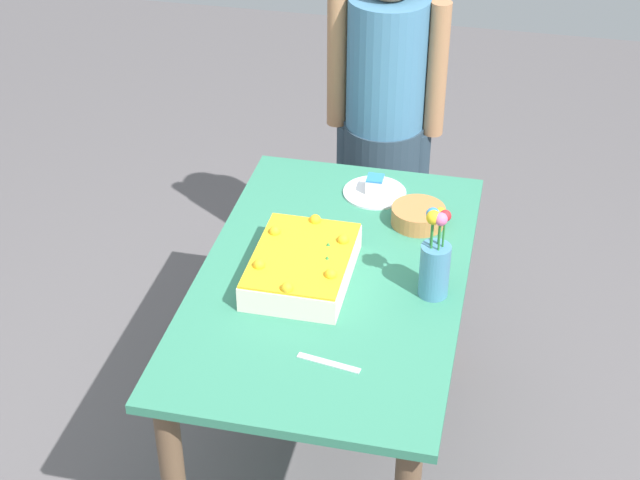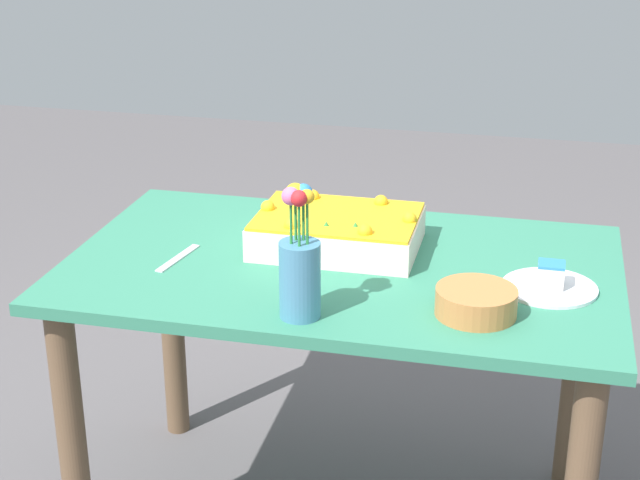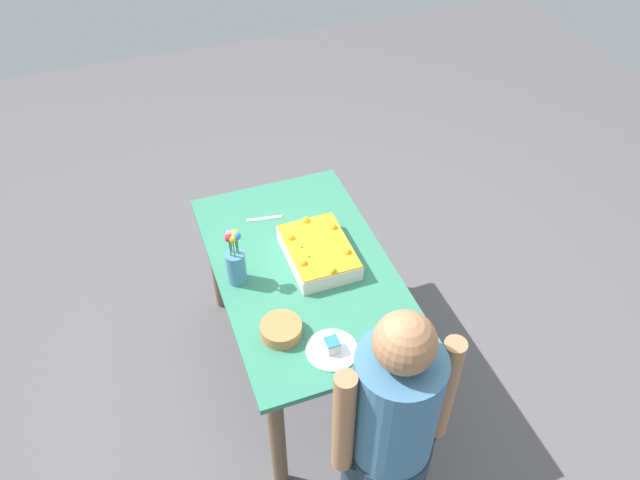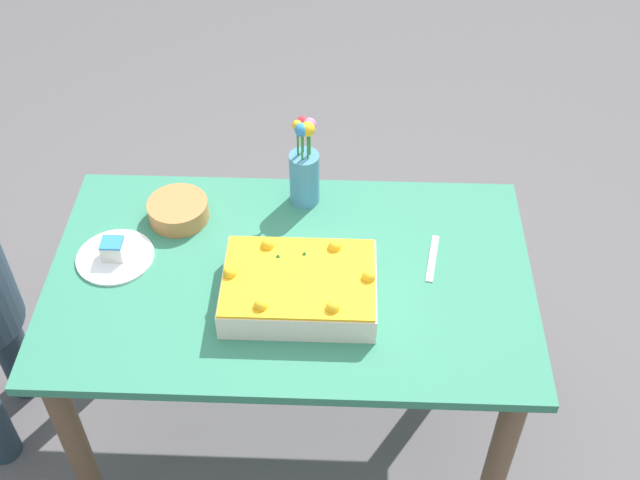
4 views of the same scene
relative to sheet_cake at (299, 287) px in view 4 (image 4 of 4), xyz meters
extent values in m
plane|color=#5C5759|center=(0.03, -0.09, -0.82)|extent=(8.00, 8.00, 0.00)
cube|color=#337D60|center=(0.03, -0.09, -0.06)|extent=(1.34, 0.81, 0.03)
cylinder|color=brown|center=(-0.57, -0.42, -0.45)|extent=(0.07, 0.07, 0.74)
cylinder|color=brown|center=(0.63, -0.42, -0.45)|extent=(0.07, 0.07, 0.74)
cylinder|color=brown|center=(-0.57, 0.24, -0.45)|extent=(0.07, 0.07, 0.74)
cylinder|color=brown|center=(0.63, 0.24, -0.45)|extent=(0.07, 0.07, 0.74)
cube|color=#FCE0CF|center=(0.00, 0.00, -0.01)|extent=(0.41, 0.29, 0.08)
cube|color=yellow|center=(0.00, 0.00, 0.04)|extent=(0.40, 0.29, 0.01)
sphere|color=yellow|center=(0.18, 0.00, 0.05)|extent=(0.04, 0.04, 0.04)
sphere|color=yellow|center=(0.09, 0.11, 0.05)|extent=(0.04, 0.04, 0.04)
sphere|color=yellow|center=(-0.09, 0.11, 0.05)|extent=(0.04, 0.04, 0.04)
sphere|color=yellow|center=(-0.18, 0.00, 0.05)|extent=(0.04, 0.04, 0.04)
sphere|color=yellow|center=(-0.09, -0.11, 0.05)|extent=(0.04, 0.04, 0.04)
sphere|color=yellow|center=(0.09, -0.11, 0.05)|extent=(0.04, 0.04, 0.04)
cone|color=#2D8438|center=(-0.01, -0.08, 0.05)|extent=(0.02, 0.02, 0.02)
cone|color=#2D8438|center=(0.06, -0.07, 0.05)|extent=(0.02, 0.02, 0.02)
cylinder|color=white|center=(0.53, -0.13, -0.04)|extent=(0.22, 0.22, 0.01)
cube|color=white|center=(0.53, -0.13, -0.01)|extent=(0.06, 0.06, 0.05)
cube|color=#2D7BCB|center=(0.53, -0.13, 0.02)|extent=(0.06, 0.06, 0.01)
cube|color=silver|center=(-0.37, -0.16, -0.04)|extent=(0.05, 0.18, 0.00)
cylinder|color=teal|center=(0.01, -0.40, 0.04)|extent=(0.09, 0.09, 0.17)
cylinder|color=#2D8438|center=(0.02, -0.40, 0.18)|extent=(0.01, 0.01, 0.11)
sphere|color=gold|center=(0.02, -0.40, 0.23)|extent=(0.03, 0.03, 0.03)
cylinder|color=#2D8438|center=(0.01, -0.38, 0.18)|extent=(0.01, 0.01, 0.11)
sphere|color=#2E7FC5|center=(0.01, -0.38, 0.23)|extent=(0.04, 0.04, 0.04)
cylinder|color=#2D8438|center=(-0.01, -0.39, 0.18)|extent=(0.01, 0.01, 0.11)
sphere|color=gold|center=(-0.01, -0.39, 0.23)|extent=(0.04, 0.04, 0.04)
cylinder|color=#2D8438|center=(-0.01, -0.41, 0.18)|extent=(0.01, 0.01, 0.11)
sphere|color=pink|center=(-0.01, -0.41, 0.23)|extent=(0.04, 0.04, 0.04)
cylinder|color=#2D8438|center=(0.01, -0.42, 0.18)|extent=(0.01, 0.01, 0.11)
sphere|color=red|center=(0.01, -0.42, 0.23)|extent=(0.04, 0.04, 0.04)
cylinder|color=#C1773F|center=(0.38, -0.30, -0.02)|extent=(0.18, 0.18, 0.06)
camera|label=1|loc=(-2.33, -0.58, 1.74)|focal=55.00mm
camera|label=2|loc=(0.49, -2.25, 0.90)|focal=55.00mm
camera|label=3|loc=(1.99, -0.72, 2.07)|focal=35.00mm
camera|label=4|loc=(-0.11, 1.42, 1.59)|focal=45.00mm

